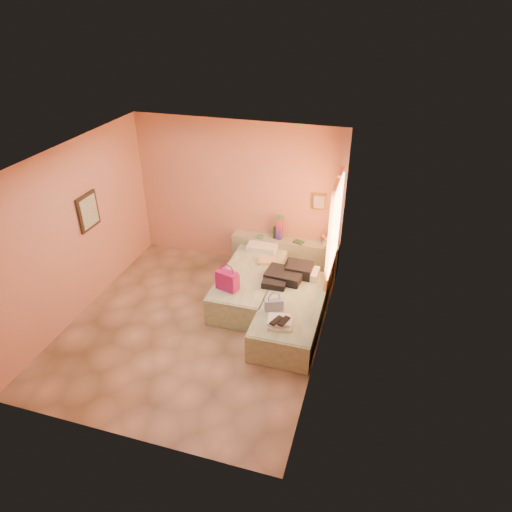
# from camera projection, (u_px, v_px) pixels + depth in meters

# --- Properties ---
(ground) EXTENTS (4.50, 4.50, 0.00)m
(ground) POSITION_uv_depth(u_px,v_px,m) (196.00, 325.00, 7.47)
(ground) COLOR tan
(ground) RESTS_ON ground
(room_walls) EXTENTS (4.02, 4.51, 2.81)m
(room_walls) POSITION_uv_depth(u_px,v_px,m) (215.00, 213.00, 6.98)
(room_walls) COLOR tan
(room_walls) RESTS_ON ground
(headboard_ledge) EXTENTS (2.05, 0.30, 0.65)m
(headboard_ledge) POSITION_uv_depth(u_px,v_px,m) (284.00, 254.00, 8.80)
(headboard_ledge) COLOR #99A285
(headboard_ledge) RESTS_ON ground
(bed_left) EXTENTS (0.91, 2.00, 0.50)m
(bed_left) POSITION_uv_depth(u_px,v_px,m) (250.00, 283.00, 8.07)
(bed_left) COLOR #B8CCA4
(bed_left) RESTS_ON ground
(bed_right) EXTENTS (0.91, 2.00, 0.50)m
(bed_right) POSITION_uv_depth(u_px,v_px,m) (292.00, 314.00, 7.31)
(bed_right) COLOR #B8CCA4
(bed_right) RESTS_ON ground
(water_bottle) EXTENTS (0.08, 0.08, 0.23)m
(water_bottle) POSITION_uv_depth(u_px,v_px,m) (275.00, 232.00, 8.63)
(water_bottle) COLOR #153B1D
(water_bottle) RESTS_ON headboard_ledge
(rainbow_box) EXTENTS (0.12, 0.12, 0.48)m
(rainbow_box) POSITION_uv_depth(u_px,v_px,m) (279.00, 227.00, 8.55)
(rainbow_box) COLOR #A31461
(rainbow_box) RESTS_ON headboard_ledge
(small_dish) EXTENTS (0.14, 0.14, 0.03)m
(small_dish) POSITION_uv_depth(u_px,v_px,m) (260.00, 237.00, 8.69)
(small_dish) COLOR #468159
(small_dish) RESTS_ON headboard_ledge
(green_book) EXTENTS (0.22, 0.19, 0.03)m
(green_book) POSITION_uv_depth(u_px,v_px,m) (298.00, 242.00, 8.52)
(green_book) COLOR #2A4F2F
(green_book) RESTS_ON headboard_ledge
(flower_vase) EXTENTS (0.25, 0.25, 0.25)m
(flower_vase) POSITION_uv_depth(u_px,v_px,m) (326.00, 239.00, 8.39)
(flower_vase) COLOR white
(flower_vase) RESTS_ON headboard_ledge
(magenta_handbag) EXTENTS (0.39, 0.28, 0.33)m
(magenta_handbag) POSITION_uv_depth(u_px,v_px,m) (228.00, 280.00, 7.41)
(magenta_handbag) COLOR #A31461
(magenta_handbag) RESTS_ON bed_left
(khaki_garment) EXTENTS (0.36, 0.32, 0.05)m
(khaki_garment) POSITION_uv_depth(u_px,v_px,m) (267.00, 261.00, 8.20)
(khaki_garment) COLOR tan
(khaki_garment) RESTS_ON bed_left
(clothes_pile) EXTENTS (0.72, 0.72, 0.20)m
(clothes_pile) POSITION_uv_depth(u_px,v_px,m) (287.00, 275.00, 7.67)
(clothes_pile) COLOR black
(clothes_pile) RESTS_ON bed_right
(blue_handbag) EXTENTS (0.31, 0.22, 0.18)m
(blue_handbag) POSITION_uv_depth(u_px,v_px,m) (274.00, 305.00, 6.96)
(blue_handbag) COLOR #3C5791
(blue_handbag) RESTS_ON bed_right
(towel_stack) EXTENTS (0.39, 0.35, 0.10)m
(towel_stack) POSITION_uv_depth(u_px,v_px,m) (280.00, 322.00, 6.66)
(towel_stack) COLOR white
(towel_stack) RESTS_ON bed_right
(sandal_pair) EXTENTS (0.25, 0.28, 0.02)m
(sandal_pair) POSITION_uv_depth(u_px,v_px,m) (280.00, 321.00, 6.58)
(sandal_pair) COLOR black
(sandal_pair) RESTS_ON towel_stack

